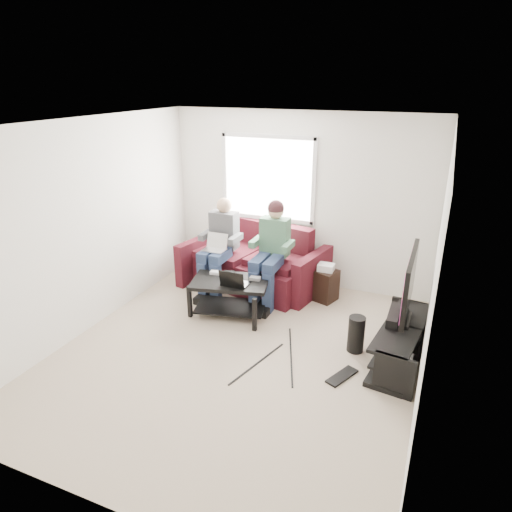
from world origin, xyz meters
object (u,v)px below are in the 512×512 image
at_px(subwoofer, 356,334).
at_px(end_table, 325,284).
at_px(coffee_table, 230,289).
at_px(tv, 409,284).
at_px(tv_stand, 401,345).
at_px(sofa, 255,265).

distance_m(subwoofer, end_table, 1.34).
height_order(coffee_table, tv, tv).
height_order(tv, subwoofer, tv).
relative_size(coffee_table, subwoofer, 2.53).
xyz_separation_m(tv, subwoofer, (-0.50, -0.10, -0.69)).
height_order(tv_stand, end_table, end_table).
relative_size(coffee_table, tv_stand, 0.79).
xyz_separation_m(coffee_table, end_table, (1.07, 0.92, -0.12)).
xyz_separation_m(sofa, subwoofer, (1.80, -1.23, -0.12)).
distance_m(sofa, subwoofer, 2.18).
bearing_deg(coffee_table, tv_stand, -6.20).
xyz_separation_m(tv, end_table, (-1.18, 1.06, -0.66)).
relative_size(tv_stand, end_table, 2.55).
distance_m(sofa, end_table, 1.13).
bearing_deg(coffee_table, subwoofer, -7.91).
bearing_deg(sofa, coffee_table, -86.72).
height_order(sofa, subwoofer, sofa).
bearing_deg(coffee_table, end_table, 40.62).
bearing_deg(tv_stand, tv, 91.47).
distance_m(coffee_table, end_table, 1.41).
relative_size(sofa, subwoofer, 5.01).
height_order(subwoofer, end_table, end_table).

